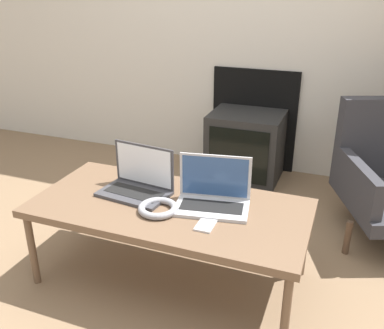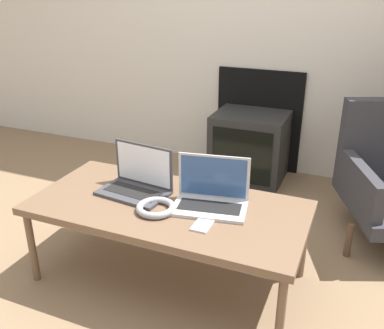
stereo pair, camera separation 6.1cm
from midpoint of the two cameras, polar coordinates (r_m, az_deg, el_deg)
ground_plane at (r=2.15m, az=-5.38°, el=-17.09°), size 14.00×14.00×0.00m
table at (r=2.04m, az=-3.91°, el=-6.16°), size 1.30×0.62×0.42m
laptop_left at (r=2.13m, az=-8.02°, el=-2.35°), size 0.36×0.24×0.23m
laptop_right at (r=1.99m, az=1.93°, el=-4.11°), size 0.37×0.26×0.23m
headphones at (r=1.96m, az=-5.43°, el=-5.83°), size 0.18×0.18×0.03m
phone at (r=1.86m, az=1.01°, el=-7.92°), size 0.07×0.13×0.01m
tv at (r=3.23m, az=6.62°, el=2.48°), size 0.53×0.44×0.51m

